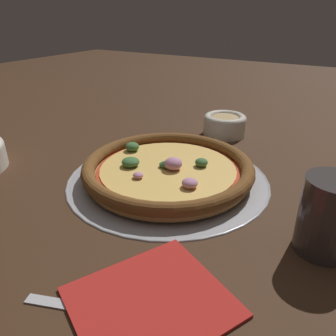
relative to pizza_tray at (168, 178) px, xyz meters
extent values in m
plane|color=#3D2616|center=(0.00, 0.00, 0.00)|extent=(3.00, 3.00, 0.00)
cylinder|color=#9E9EA3|center=(0.00, 0.00, 0.00)|extent=(0.35, 0.35, 0.00)
torus|color=#9E9EA3|center=(0.00, 0.00, 0.00)|extent=(0.36, 0.36, 0.01)
cylinder|color=tan|center=(0.00, 0.00, 0.01)|extent=(0.28, 0.28, 0.01)
torus|color=brown|center=(0.00, 0.00, 0.02)|extent=(0.30, 0.30, 0.02)
cylinder|color=#B7381E|center=(0.00, 0.00, 0.02)|extent=(0.25, 0.25, 0.00)
cylinder|color=#E5B75B|center=(0.00, 0.00, 0.02)|extent=(0.24, 0.24, 0.00)
ellipsoid|color=#C17FA3|center=(-0.04, -0.06, 0.03)|extent=(0.03, 0.03, 0.01)
ellipsoid|color=#3D6B38|center=(0.04, -0.05, 0.03)|extent=(0.03, 0.03, 0.01)
ellipsoid|color=#C17FA3|center=(0.00, -0.01, 0.03)|extent=(0.04, 0.04, 0.02)
ellipsoid|color=#3D6B38|center=(-0.03, 0.06, 0.03)|extent=(0.04, 0.04, 0.02)
ellipsoid|color=#3D6B38|center=(0.03, 0.10, 0.03)|extent=(0.04, 0.04, 0.02)
ellipsoid|color=#3D6B38|center=(0.00, 0.00, 0.03)|extent=(0.03, 0.03, 0.01)
ellipsoid|color=#C17FA3|center=(-0.06, 0.02, 0.02)|extent=(0.02, 0.02, 0.01)
ellipsoid|color=#3D6B38|center=(0.00, 0.01, 0.02)|extent=(0.03, 0.03, 0.01)
cylinder|color=silver|center=(0.27, 0.00, 0.02)|extent=(0.10, 0.10, 0.04)
torus|color=silver|center=(0.27, 0.00, 0.04)|extent=(0.10, 0.10, 0.02)
cylinder|color=tan|center=(0.27, 0.00, 0.04)|extent=(0.06, 0.06, 0.00)
cylinder|color=#383333|center=(-0.06, -0.26, 0.05)|extent=(0.07, 0.07, 0.10)
cube|color=#B2231E|center=(-0.25, -0.12, 0.00)|extent=(0.20, 0.19, 0.01)
cube|color=#B7B7BC|center=(-0.28, -0.07, 0.00)|extent=(0.06, 0.13, 0.00)
cube|color=#B7B7BC|center=(-0.25, -0.16, 0.00)|extent=(0.04, 0.05, 0.00)
camera|label=1|loc=(-0.45, -0.26, 0.27)|focal=35.00mm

